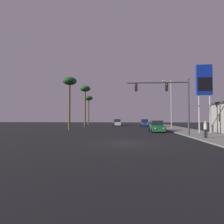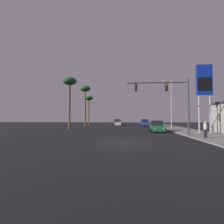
# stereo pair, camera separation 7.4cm
# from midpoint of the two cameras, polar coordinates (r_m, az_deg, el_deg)

# --- Properties ---
(ground_plane) EXTENTS (120.00, 120.00, 0.00)m
(ground_plane) POSITION_cam_midpoint_polar(r_m,az_deg,el_deg) (15.15, 4.12, -9.97)
(ground_plane) COLOR black
(sidewalk_right) EXTENTS (5.00, 60.00, 0.12)m
(sidewalk_right) POSITION_cam_midpoint_polar(r_m,az_deg,el_deg) (26.82, 24.98, -6.08)
(sidewalk_right) COLOR gray
(sidewalk_right) RESTS_ON ground
(car_green) EXTENTS (2.04, 4.34, 1.68)m
(car_green) POSITION_cam_midpoint_polar(r_m,az_deg,el_deg) (27.12, 14.48, -4.65)
(car_green) COLOR #195933
(car_green) RESTS_ON ground
(car_silver) EXTENTS (2.04, 4.33, 1.68)m
(car_silver) POSITION_cam_midpoint_polar(r_m,az_deg,el_deg) (44.47, 1.84, -3.54)
(car_silver) COLOR #B7B7BC
(car_silver) RESTS_ON ground
(car_blue) EXTENTS (2.04, 4.34, 1.68)m
(car_blue) POSITION_cam_midpoint_polar(r_m,az_deg,el_deg) (44.11, 10.62, -3.53)
(car_blue) COLOR navy
(car_blue) RESTS_ON ground
(traffic_light_mast) EXTENTS (7.14, 0.36, 6.50)m
(traffic_light_mast) POSITION_cam_midpoint_polar(r_m,az_deg,el_deg) (21.41, 18.62, 5.19)
(traffic_light_mast) COLOR #38383D
(traffic_light_mast) RESTS_ON sidewalk_right
(street_lamp) EXTENTS (1.74, 0.24, 9.00)m
(street_lamp) POSITION_cam_midpoint_polar(r_m,az_deg,el_deg) (34.02, 18.65, 3.33)
(street_lamp) COLOR #99999E
(street_lamp) RESTS_ON sidewalk_right
(gas_station_sign) EXTENTS (2.00, 0.42, 9.00)m
(gas_station_sign) POSITION_cam_midpoint_polar(r_m,az_deg,el_deg) (26.33, 27.96, 8.20)
(gas_station_sign) COLOR #99999E
(gas_station_sign) RESTS_ON sidewalk_right
(pedestrian_on_sidewalk) EXTENTS (0.34, 0.32, 1.67)m
(pedestrian_on_sidewalk) POSITION_cam_midpoint_polar(r_m,az_deg,el_deg) (19.75, 28.27, -4.82)
(pedestrian_on_sidewalk) COLOR #23232D
(pedestrian_on_sidewalk) RESTS_ON sidewalk_right
(palm_tree_mid) EXTENTS (2.40, 2.40, 9.35)m
(palm_tree_mid) POSITION_cam_midpoint_polar(r_m,az_deg,el_deg) (40.43, -8.70, 6.77)
(palm_tree_mid) COLOR brown
(palm_tree_mid) RESTS_ON ground
(palm_tree_near) EXTENTS (2.40, 2.40, 9.02)m
(palm_tree_near) POSITION_cam_midpoint_polar(r_m,az_deg,el_deg) (30.97, -13.62, 8.86)
(palm_tree_near) COLOR brown
(palm_tree_near) RESTS_ON ground
(palm_tree_far) EXTENTS (2.40, 2.40, 8.30)m
(palm_tree_far) POSITION_cam_midpoint_polar(r_m,az_deg,el_deg) (50.28, -7.55, 4.03)
(palm_tree_far) COLOR brown
(palm_tree_far) RESTS_ON ground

